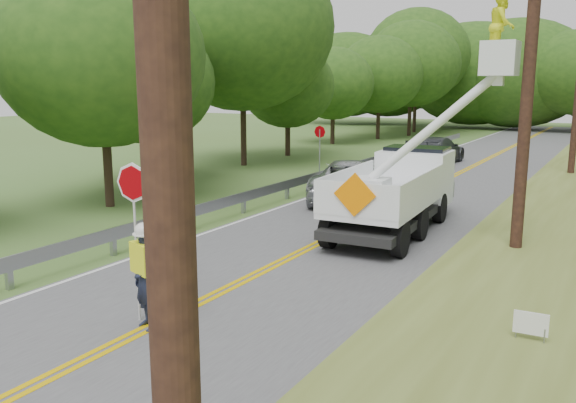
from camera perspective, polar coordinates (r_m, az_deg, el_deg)
The scene contains 11 objects.
ground at distance 10.71m, azimuth -16.79°, elevation -13.38°, with size 140.00×140.00×0.00m, color #496328.
road at distance 22.22m, azimuth 10.40°, elevation -0.31°, with size 7.20×96.00×0.03m.
guardrail at distance 24.53m, azimuth 2.31°, elevation 2.23°, with size 0.18×48.00×0.77m.
utility_poles at distance 23.68m, azimuth 25.19°, elevation 12.33°, with size 1.60×43.30×10.00m.
treeline_left at distance 40.59m, azimuth 4.06°, elevation 13.62°, with size 10.73×54.61×11.69m.
flagger at distance 10.93m, azimuth -13.57°, elevation -6.62°, with size 1.16×0.63×2.99m.
bucket_truck at distance 18.47m, azimuth 11.54°, elevation 2.08°, with size 4.69×6.83×6.61m.
suv_silver at distance 22.74m, azimuth 6.12°, elevation 2.10°, with size 2.59×5.62×1.56m, color #A7AAAE.
suv_darkgrey at distance 34.27m, azimuth 14.13°, elevation 4.84°, with size 2.14×5.26×1.53m, color #363A3E.
stop_sign_permanent at distance 26.65m, azimuth 3.08°, elevation 5.47°, with size 0.55×0.06×2.59m.
yard_sign at distance 10.48m, azimuth 22.40°, elevation -10.99°, with size 0.54×0.06×0.78m.
Camera 1 is at (7.27, -6.54, 4.36)m, focal length 36.81 mm.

